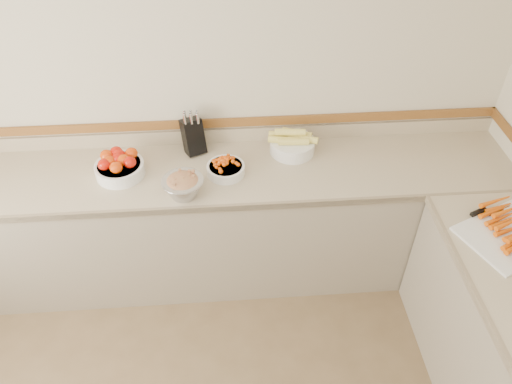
{
  "coord_description": "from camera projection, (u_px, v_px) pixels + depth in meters",
  "views": [
    {
      "loc": [
        0.19,
        -0.74,
        2.84
      ],
      "look_at": [
        0.35,
        1.35,
        1.0
      ],
      "focal_mm": 35.0,
      "sensor_mm": 36.0,
      "label": 1
    }
  ],
  "objects": [
    {
      "name": "tomato_bowl",
      "position": [
        119.0,
        165.0,
        3.03
      ],
      "size": [
        0.3,
        0.3,
        0.15
      ],
      "color": "white",
      "rests_on": "counter_back"
    },
    {
      "name": "counter_back",
      "position": [
        201.0,
        223.0,
        3.38
      ],
      "size": [
        4.0,
        0.65,
        1.08
      ],
      "color": "tan",
      "rests_on": "ground_plane"
    },
    {
      "name": "corn_bowl",
      "position": [
        292.0,
        143.0,
        3.21
      ],
      "size": [
        0.32,
        0.29,
        0.17
      ],
      "color": "white",
      "rests_on": "counter_back"
    },
    {
      "name": "cherry_tomato_bowl",
      "position": [
        226.0,
        168.0,
        3.05
      ],
      "size": [
        0.24,
        0.24,
        0.12
      ],
      "color": "white",
      "rests_on": "counter_back"
    },
    {
      "name": "rhubarb_bowl",
      "position": [
        183.0,
        186.0,
        2.88
      ],
      "size": [
        0.25,
        0.25,
        0.14
      ],
      "color": "#B2B2BA",
      "rests_on": "counter_back"
    },
    {
      "name": "knife_block",
      "position": [
        193.0,
        135.0,
        3.17
      ],
      "size": [
        0.17,
        0.19,
        0.3
      ],
      "color": "black",
      "rests_on": "counter_back"
    },
    {
      "name": "cutting_board",
      "position": [
        509.0,
        231.0,
        2.67
      ],
      "size": [
        0.61,
        0.55,
        0.07
      ],
      "color": "white",
      "rests_on": "counter_right"
    },
    {
      "name": "back_wall",
      "position": [
        191.0,
        89.0,
        3.06
      ],
      "size": [
        4.0,
        0.0,
        4.0
      ],
      "primitive_type": "plane",
      "rotation": [
        1.57,
        0.0,
        0.0
      ],
      "color": "beige",
      "rests_on": "ground_plane"
    }
  ]
}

